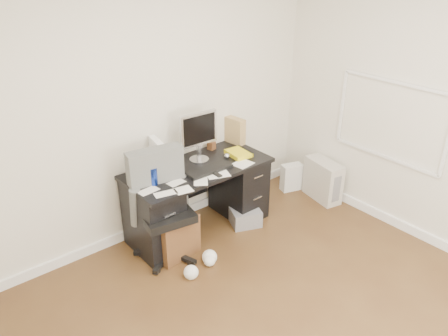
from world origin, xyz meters
The scene contains 18 objects.
ground centered at (0.00, 0.00, 0.00)m, with size 4.00×4.00×0.00m, color #492D17.
room_shell centered at (0.03, 0.03, 1.66)m, with size 4.02×4.02×2.71m.
desk centered at (0.30, 1.65, 0.40)m, with size 1.50×0.70×0.75m.
loose_papers centered at (0.10, 1.60, 0.75)m, with size 1.10×0.60×0.00m, color white, non-canonical shape.
lcd_monitor centered at (0.40, 1.76, 1.02)m, with size 0.42×0.24×0.53m, color #B2B2B7, non-canonical shape.
keyboard centered at (0.33, 1.50, 0.76)m, with size 0.48×0.16×0.03m, color black.
computer_mouse centered at (0.65, 1.61, 0.78)m, with size 0.06×0.06×0.06m, color #B2B2B7.
travel_mug centered at (-0.24, 1.61, 0.83)m, with size 0.08×0.08×0.17m, color navy.
white_binder centered at (-0.05, 1.84, 0.91)m, with size 0.13×0.28×0.32m, color white.
magazine_file centered at (0.99, 1.89, 0.90)m, with size 0.13×0.25×0.29m, color #9E814C.
pen_cup centered at (0.67, 1.91, 0.86)m, with size 0.09×0.09×0.21m, color #582F19, non-canonical shape.
yellow_book centered at (0.80, 1.60, 0.77)m, with size 0.20×0.26×0.04m, color yellow.
paper_remote centered at (0.35, 1.39, 0.76)m, with size 0.22×0.18×0.02m, color white, non-canonical shape.
office_chair centered at (-0.21, 1.48, 0.54)m, with size 0.61×0.61×1.08m, color #565856, non-canonical shape.
pc_tower centered at (1.84, 1.24, 0.24)m, with size 0.22×0.49×0.49m, color beige.
shopping_bag centered at (1.71, 1.62, 0.17)m, with size 0.25×0.18×0.34m, color silver.
wicker_basket centered at (-0.15, 1.52, 0.21)m, with size 0.43×0.43×0.43m, color #462A15.
desk_printer centered at (0.74, 1.40, 0.09)m, with size 0.31×0.26×0.18m, color slate.
Camera 1 is at (-1.99, -1.57, 2.71)m, focal length 35.00 mm.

